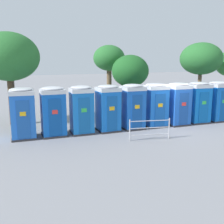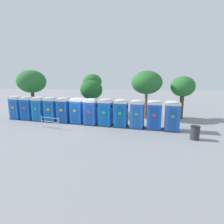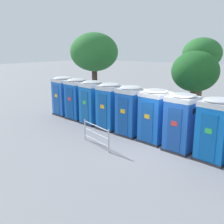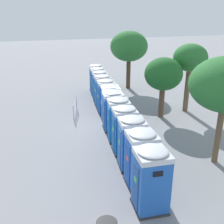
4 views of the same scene
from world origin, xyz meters
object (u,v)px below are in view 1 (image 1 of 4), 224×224
at_px(street_tree_4, 130,72).
at_px(event_barrier, 150,128).
at_px(portapotty_2, 82,110).
at_px(portapotty_0, 23,113).
at_px(portapotty_1, 53,111).
at_px(portapotty_6, 178,104).
at_px(portapotty_5, 155,105).
at_px(street_tree_1, 201,59).
at_px(portapotty_3, 108,108).
at_px(portapotty_4, 133,106).
at_px(portapotty_7, 198,102).
at_px(street_tree_2, 109,59).
at_px(street_tree_0, 9,57).
at_px(portapotty_8, 217,101).

height_order(street_tree_4, event_barrier, street_tree_4).
bearing_deg(portapotty_2, portapotty_0, 171.78).
bearing_deg(event_barrier, portapotty_1, 144.77).
bearing_deg(portapotty_6, portapotty_1, 172.11).
bearing_deg(portapotty_5, street_tree_1, 26.36).
height_order(portapotty_1, street_tree_4, street_tree_4).
bearing_deg(street_tree_1, street_tree_4, 177.11).
xyz_separation_m(portapotty_3, portapotty_6, (4.36, -0.61, -0.00)).
distance_m(portapotty_4, portapotty_5, 1.47).
bearing_deg(portapotty_2, portapotty_6, -7.79).
distance_m(street_tree_1, event_barrier, 10.66).
distance_m(portapotty_7, street_tree_2, 7.53).
distance_m(portapotty_7, street_tree_0, 11.62).
relative_size(portapotty_2, portapotty_4, 1.00).
xyz_separation_m(portapotty_5, street_tree_2, (-0.08, 5.96, 2.64)).
distance_m(portapotty_2, event_barrier, 3.71).
bearing_deg(portapotty_7, portapotty_6, 174.35).
distance_m(portapotty_0, portapotty_2, 2.93).
height_order(portapotty_0, event_barrier, portapotty_0).
xyz_separation_m(portapotty_0, event_barrier, (5.44, -3.02, -0.72)).
bearing_deg(portapotty_0, portapotty_3, -7.93).
relative_size(portapotty_7, street_tree_2, 0.51).
height_order(portapotty_1, event_barrier, portapotty_1).
relative_size(portapotty_2, street_tree_2, 0.51).
bearing_deg(street_tree_2, street_tree_1, -21.28).
relative_size(portapotty_8, street_tree_0, 0.47).
height_order(portapotty_4, street_tree_0, street_tree_0).
bearing_deg(portapotty_3, portapotty_4, -6.84).
bearing_deg(street_tree_2, portapotty_1, -137.60).
distance_m(portapotty_3, street_tree_0, 6.52).
bearing_deg(portapotty_2, event_barrier, -45.77).
relative_size(portapotty_1, street_tree_2, 0.51).
distance_m(portapotty_2, street_tree_1, 11.73).
distance_m(street_tree_4, event_barrier, 6.65).
xyz_separation_m(portapotty_2, event_barrier, (2.54, -2.61, -0.72)).
relative_size(portapotty_2, street_tree_0, 0.47).
relative_size(portapotty_6, portapotty_8, 1.00).
distance_m(portapotty_2, portapotty_5, 4.40).
xyz_separation_m(portapotty_7, portapotty_8, (1.46, -0.18, 0.00)).
distance_m(street_tree_2, event_barrier, 8.91).
height_order(portapotty_2, portapotty_3, same).
height_order(portapotty_2, portapotty_8, same).
xyz_separation_m(portapotty_0, portapotty_5, (7.28, -0.92, -0.00)).
distance_m(portapotty_7, street_tree_4, 5.09).
xyz_separation_m(portapotty_4, street_tree_2, (1.38, 5.82, 2.64)).
bearing_deg(street_tree_2, portapotty_5, -89.26).
distance_m(portapotty_7, portapotty_8, 1.47).
bearing_deg(portapotty_6, street_tree_1, 34.48).
relative_size(portapotty_5, portapotty_7, 1.00).
bearing_deg(portapotty_6, street_tree_2, 103.65).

